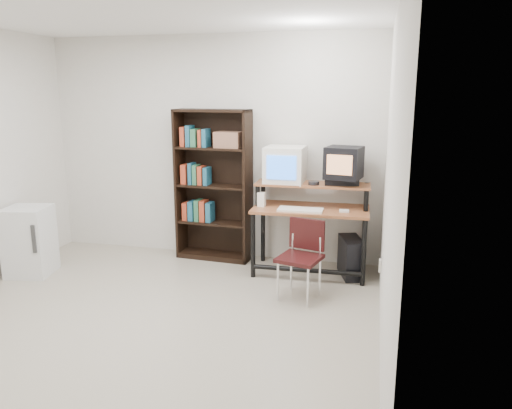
% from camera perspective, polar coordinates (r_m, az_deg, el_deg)
% --- Properties ---
extents(floor, '(4.00, 4.00, 0.01)m').
position_cam_1_polar(floor, '(4.54, -12.95, -13.24)').
color(floor, '#ACA28E').
rests_on(floor, ground).
extents(ceiling, '(4.00, 4.00, 0.01)m').
position_cam_1_polar(ceiling, '(4.14, -14.88, 21.27)').
color(ceiling, white).
rests_on(ceiling, back_wall).
extents(back_wall, '(4.00, 0.01, 2.60)m').
position_cam_1_polar(back_wall, '(5.97, -5.03, 6.41)').
color(back_wall, silver).
rests_on(back_wall, floor).
extents(right_wall, '(0.01, 4.00, 2.60)m').
position_cam_1_polar(right_wall, '(3.68, 15.02, 1.99)').
color(right_wall, silver).
rests_on(right_wall, floor).
extents(computer_desk, '(1.25, 0.65, 0.98)m').
position_cam_1_polar(computer_desk, '(5.44, 6.29, -0.77)').
color(computer_desk, '#985732').
rests_on(computer_desk, floor).
extents(crt_monitor, '(0.43, 0.44, 0.40)m').
position_cam_1_polar(crt_monitor, '(5.51, 3.35, 4.55)').
color(crt_monitor, white).
rests_on(crt_monitor, computer_desk).
extents(vcr, '(0.39, 0.30, 0.08)m').
position_cam_1_polar(vcr, '(5.47, 9.73, 2.62)').
color(vcr, black).
rests_on(vcr, computer_desk).
extents(crt_tv, '(0.42, 0.41, 0.34)m').
position_cam_1_polar(crt_tv, '(5.40, 10.01, 4.72)').
color(crt_tv, black).
rests_on(crt_tv, vcr).
extents(cd_spindle, '(0.14, 0.14, 0.05)m').
position_cam_1_polar(cd_spindle, '(5.38, 6.61, 2.38)').
color(cd_spindle, '#26262B').
rests_on(cd_spindle, computer_desk).
extents(keyboard, '(0.47, 0.21, 0.03)m').
position_cam_1_polar(keyboard, '(5.27, 5.10, -0.67)').
color(keyboard, white).
rests_on(keyboard, computer_desk).
extents(mousepad, '(0.24, 0.20, 0.01)m').
position_cam_1_polar(mousepad, '(5.29, 10.02, -0.93)').
color(mousepad, black).
rests_on(mousepad, computer_desk).
extents(mouse, '(0.10, 0.07, 0.03)m').
position_cam_1_polar(mouse, '(5.27, 10.04, -0.77)').
color(mouse, white).
rests_on(mouse, mousepad).
extents(desk_speaker, '(0.08, 0.08, 0.17)m').
position_cam_1_polar(desk_speaker, '(5.43, 0.64, 0.51)').
color(desk_speaker, white).
rests_on(desk_speaker, computer_desk).
extents(pc_tower, '(0.32, 0.49, 0.42)m').
position_cam_1_polar(pc_tower, '(5.52, 10.80, -5.93)').
color(pc_tower, black).
rests_on(pc_tower, floor).
extents(school_chair, '(0.46, 0.46, 0.76)m').
position_cam_1_polar(school_chair, '(4.84, 5.31, -5.31)').
color(school_chair, black).
rests_on(school_chair, floor).
extents(bookshelf, '(0.90, 0.36, 1.76)m').
position_cam_1_polar(bookshelf, '(5.87, -4.84, 2.42)').
color(bookshelf, black).
rests_on(bookshelf, floor).
extents(mini_fridge, '(0.51, 0.51, 0.75)m').
position_cam_1_polar(mini_fridge, '(5.96, -24.47, -3.81)').
color(mini_fridge, silver).
rests_on(mini_fridge, floor).
extents(wall_outlet, '(0.02, 0.08, 0.12)m').
position_cam_1_polar(wall_outlet, '(5.06, 13.98, -6.78)').
color(wall_outlet, beige).
rests_on(wall_outlet, right_wall).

